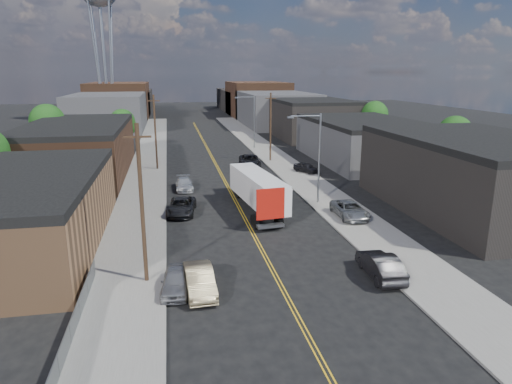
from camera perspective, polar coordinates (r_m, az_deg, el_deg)
name	(u,v)px	position (r m, az deg, el deg)	size (l,w,h in m)	color
ground	(208,150)	(78.52, -6.00, 5.25)	(260.00, 260.00, 0.00)	black
centerline	(218,167)	(63.83, -4.83, 3.10)	(0.32, 120.00, 0.01)	gold
sidewalk_left	(148,169)	(63.58, -13.39, 2.76)	(5.00, 140.00, 0.15)	slate
sidewalk_right	(284,164)	(65.45, 3.48, 3.47)	(5.00, 140.00, 0.15)	slate
warehouse_tan	(14,211)	(38.42, -27.99, -2.17)	(12.00, 22.00, 5.60)	brown
warehouse_brown	(78,149)	(63.03, -21.36, 5.03)	(12.00, 26.00, 6.60)	#452A1B
industrial_right_a	(478,174)	(47.68, 26.01, 2.01)	(14.00, 22.00, 7.10)	black
industrial_right_b	(364,140)	(69.96, 13.35, 6.31)	(14.00, 24.00, 6.10)	#333335
industrial_right_c	(311,118)	(94.04, 6.93, 9.12)	(14.00, 22.00, 7.60)	black
skyline_left_a	(109,111)	(113.38, -17.89, 9.57)	(16.00, 30.00, 8.00)	#333335
skyline_right_a	(276,109)	(115.60, 2.50, 10.34)	(16.00, 30.00, 8.00)	#333335
skyline_left_b	(119,101)	(138.11, -16.72, 10.88)	(16.00, 26.00, 10.00)	#452A1B
skyline_right_b	(257,99)	(139.93, 0.12, 11.53)	(16.00, 26.00, 10.00)	#452A1B
skyline_left_c	(126,102)	(158.08, -15.98, 10.80)	(16.00, 40.00, 7.00)	black
skyline_right_c	(246,100)	(159.67, -1.26, 11.38)	(16.00, 40.00, 7.00)	black
streetlight_near	(316,152)	(45.08, 7.45, 5.03)	(3.39, 0.25, 9.00)	gray
streetlight_far	(252,118)	(78.81, -0.52, 9.28)	(3.39, 0.25, 9.00)	gray
utility_pole_left_near	(142,204)	(28.33, -14.09, -1.47)	(1.60, 0.26, 10.00)	black
utility_pole_left_far	(155,132)	(62.71, -12.47, 7.35)	(1.60, 0.26, 10.00)	black
utility_pole_right	(271,127)	(67.25, 1.83, 8.16)	(1.60, 0.26, 10.00)	black
chainlink_fence	(70,335)	(24.57, -22.23, -16.17)	(0.05, 16.00, 1.22)	slate
tree_left_mid	(48,124)	(74.68, -24.56, 7.78)	(5.10, 5.04, 8.37)	black
tree_left_far	(123,123)	(80.00, -16.31, 8.22)	(4.35, 4.20, 6.97)	black
tree_right_near	(455,136)	(64.96, 23.60, 6.48)	(4.60, 4.48, 7.44)	black
tree_right_far	(375,116)	(85.70, 14.62, 9.15)	(4.85, 4.76, 7.91)	black
semi_truck	(255,187)	(43.97, -0.14, 0.63)	(3.76, 14.42, 3.70)	silver
car_left_a	(176,281)	(28.30, -9.99, -10.88)	(1.65, 4.10, 1.40)	gray
car_left_b	(200,280)	(27.98, -7.06, -10.91)	(1.63, 4.68, 1.54)	#8A7B5A
car_left_c	(181,206)	(43.04, -9.31, -1.79)	(2.42, 5.25, 1.46)	black
car_left_d	(184,184)	(51.88, -8.96, 0.99)	(1.85, 4.54, 1.32)	#B5B8BA
car_right_oncoming	(380,265)	(30.78, 15.28, -8.81)	(1.70, 4.89, 1.61)	black
car_right_lot_a	(350,210)	(41.93, 11.64, -2.16)	(2.35, 5.10, 1.42)	gray
car_right_lot_c	(306,167)	(60.02, 6.28, 3.08)	(1.51, 3.75, 1.28)	black
car_ahead_truck	(250,161)	(63.90, -0.79, 3.91)	(2.73, 5.93, 1.65)	black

